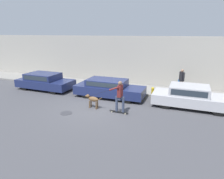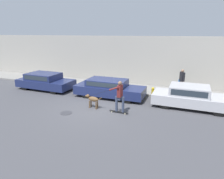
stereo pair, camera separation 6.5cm
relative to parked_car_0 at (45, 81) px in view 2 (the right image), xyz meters
name	(u,v)px [view 2 (the right image)]	position (x,y,z in m)	size (l,w,h in m)	color
ground_plane	(99,108)	(5.40, -2.03, -0.60)	(36.00, 36.00, 0.00)	#47474C
back_wall	(130,61)	(5.40, 3.83, 1.33)	(32.00, 0.30, 3.86)	#ADA89E
sidewalk_curb	(124,88)	(5.40, 2.37, -0.54)	(30.00, 2.57, 0.13)	gray
parked_car_0	(45,81)	(0.00, 0.00, 0.00)	(4.24, 1.87, 1.21)	black
parked_car_1	(109,88)	(5.18, 0.00, -0.01)	(4.57, 1.72, 1.19)	black
parked_car_2	(191,97)	(10.19, 0.00, 0.01)	(4.28, 1.77, 1.25)	black
dog	(93,99)	(5.10, -2.17, -0.09)	(1.06, 0.35, 0.76)	brown
skateboarder	(120,95)	(6.74, -2.31, 0.40)	(2.47, 0.55, 1.74)	beige
pedestrian_with_bag	(182,80)	(9.52, 2.43, 0.42)	(0.42, 0.59, 1.61)	brown
manhole_cover	(66,113)	(4.13, -3.37, -0.59)	(0.62, 0.62, 0.01)	#38383D
fire_hydrant	(153,92)	(7.89, 0.84, -0.21)	(0.18, 0.18, 0.74)	gold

